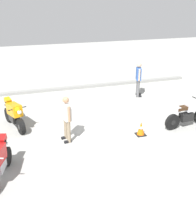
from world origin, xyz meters
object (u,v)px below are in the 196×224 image
motorcycle_orange_sportbike (14,114)px  traffic_cone (141,129)px  motorcycle_silver_cruiser (187,114)px  person_in_white_shirt (67,116)px  person_in_blue_shirt (138,77)px

motorcycle_orange_sportbike → traffic_cone: bearing=47.4°
motorcycle_orange_sportbike → motorcycle_silver_cruiser: bearing=55.8°
person_in_white_shirt → traffic_cone: (2.73, -0.40, -0.71)m
motorcycle_silver_cruiser → motorcycle_orange_sportbike: 6.87m
person_in_blue_shirt → traffic_cone: bearing=-95.6°
person_in_white_shirt → motorcycle_silver_cruiser: bearing=168.3°
person_in_white_shirt → traffic_cone: 2.85m
motorcycle_orange_sportbike → person_in_blue_shirt: size_ratio=1.08×
motorcycle_silver_cruiser → motorcycle_orange_sportbike: motorcycle_orange_sportbike is taller
traffic_cone → person_in_blue_shirt: bearing=67.0°
motorcycle_orange_sportbike → traffic_cone: 4.98m
motorcycle_silver_cruiser → traffic_cone: motorcycle_silver_cruiser is taller
motorcycle_silver_cruiser → person_in_white_shirt: (-4.81, 0.24, 0.45)m
person_in_blue_shirt → traffic_cone: size_ratio=3.34×
person_in_blue_shirt → motorcycle_orange_sportbike: bearing=-145.2°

